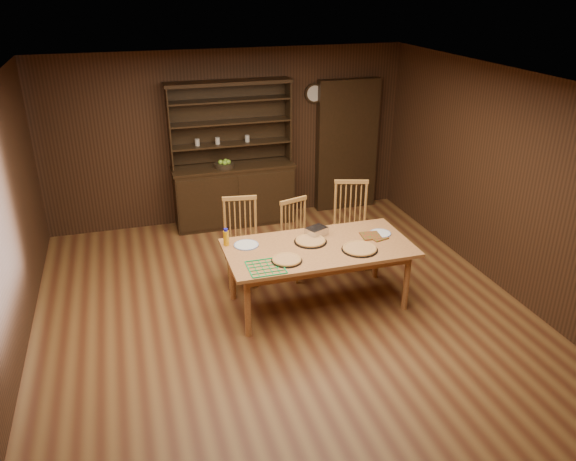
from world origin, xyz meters
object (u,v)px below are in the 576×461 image
object	(u,v)px
chair_right	(351,221)
chair_left	(241,237)
china_hutch	(234,187)
juice_bottle	(226,238)
dining_table	(319,252)
chair_center	(297,236)

from	to	relation	value
chair_right	chair_left	bearing A→B (deg)	-161.51
china_hutch	juice_bottle	size ratio (longest dim) A/B	10.70
juice_bottle	dining_table	bearing A→B (deg)	-18.49
dining_table	china_hutch	bearing A→B (deg)	99.36
china_hutch	juice_bottle	bearing A→B (deg)	-103.52
china_hutch	chair_center	size ratio (longest dim) A/B	2.16
dining_table	juice_bottle	size ratio (longest dim) A/B	10.37
china_hutch	dining_table	size ratio (longest dim) A/B	1.03
china_hutch	juice_bottle	xyz separation A→B (m)	(-0.56, -2.31, 0.25)
dining_table	chair_left	bearing A→B (deg)	129.95
chair_left	chair_center	world-z (taller)	chair_left
china_hutch	dining_table	world-z (taller)	china_hutch
chair_center	juice_bottle	xyz separation A→B (m)	(-0.99, -0.46, 0.31)
china_hutch	chair_left	distance (m)	1.82
dining_table	chair_right	size ratio (longest dim) A/B	1.86
chair_center	chair_right	bearing A→B (deg)	-9.99
chair_left	chair_center	xyz separation A→B (m)	(0.71, -0.06, -0.04)
dining_table	chair_right	distance (m)	1.17
dining_table	chair_center	xyz separation A→B (m)	(-0.00, 0.79, -0.15)
china_hutch	dining_table	distance (m)	2.68
dining_table	chair_center	size ratio (longest dim) A/B	2.09
dining_table	chair_right	xyz separation A→B (m)	(0.76, 0.89, -0.08)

